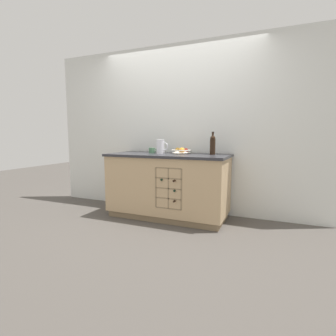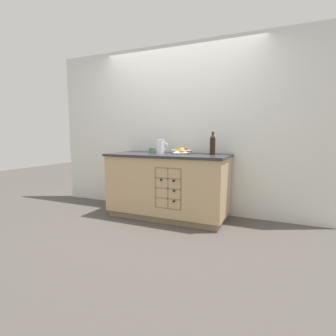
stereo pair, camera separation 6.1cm
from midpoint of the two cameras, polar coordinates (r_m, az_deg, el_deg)
The scene contains 7 objects.
ground_plane at distance 3.90m, azimuth 0.45°, elevation -10.49°, with size 14.00×14.00×0.00m, color #4C4742.
back_wall at distance 4.11m, azimuth 2.85°, elevation 8.45°, with size 4.40×0.06×2.55m, color silver.
kitchen_island at distance 3.78m, azimuth 0.47°, elevation -3.77°, with size 1.72×0.77×0.92m.
fruit_bowl at distance 3.81m, azimuth 3.45°, elevation 3.77°, with size 0.30×0.30×0.09m.
white_pitcher at distance 3.71m, azimuth -1.15°, elevation 4.69°, with size 0.17×0.12×0.20m.
ceramic_mug at distance 3.90m, azimuth -3.03°, elevation 3.84°, with size 0.12×0.09×0.08m.
standing_wine_bottle at distance 3.64m, azimuth 10.15°, elevation 5.07°, with size 0.08×0.08×0.31m.
Camera 2 is at (1.50, -3.40, 1.19)m, focal length 28.00 mm.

